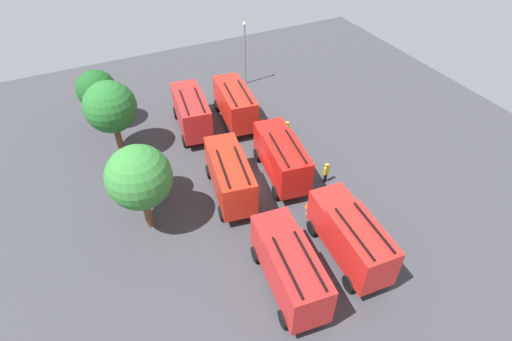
% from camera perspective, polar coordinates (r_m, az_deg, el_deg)
% --- Properties ---
extents(ground_plane, '(55.71, 55.71, 0.00)m').
position_cam_1_polar(ground_plane, '(33.08, 0.00, -1.84)').
color(ground_plane, '#38383D').
extents(fire_truck_0, '(7.36, 3.19, 3.88)m').
position_cam_1_polar(fire_truck_0, '(27.16, 13.08, -8.84)').
color(fire_truck_0, red).
rests_on(fire_truck_0, ground).
extents(fire_truck_1, '(7.49, 3.63, 3.88)m').
position_cam_1_polar(fire_truck_1, '(32.39, 3.60, 2.00)').
color(fire_truck_1, red).
rests_on(fire_truck_1, ground).
extents(fire_truck_2, '(7.46, 3.54, 3.88)m').
position_cam_1_polar(fire_truck_2, '(39.03, -2.98, 9.46)').
color(fire_truck_2, red).
rests_on(fire_truck_2, ground).
extents(fire_truck_3, '(7.43, 3.43, 3.88)m').
position_cam_1_polar(fire_truck_3, '(25.08, 4.68, -13.22)').
color(fire_truck_3, red).
rests_on(fire_truck_3, ground).
extents(fire_truck_4, '(7.51, 3.73, 3.88)m').
position_cam_1_polar(fire_truck_4, '(30.71, -3.71, -0.56)').
color(fire_truck_4, red).
rests_on(fire_truck_4, ground).
extents(fire_truck_5, '(7.47, 3.56, 3.88)m').
position_cam_1_polar(fire_truck_5, '(38.29, -9.07, 8.30)').
color(fire_truck_5, red).
rests_on(fire_truck_5, ground).
extents(firefighter_0, '(0.33, 0.46, 1.80)m').
position_cam_1_polar(firefighter_0, '(37.39, 4.38, 5.76)').
color(firefighter_0, black).
rests_on(firefighter_0, ground).
extents(firefighter_1, '(0.41, 0.48, 1.66)m').
position_cam_1_polar(firefighter_1, '(36.72, 2.50, 4.94)').
color(firefighter_1, black).
rests_on(firefighter_1, ground).
extents(firefighter_2, '(0.34, 0.47, 1.83)m').
position_cam_1_polar(firefighter_2, '(33.04, 9.78, -0.20)').
color(firefighter_2, black).
rests_on(firefighter_2, ground).
extents(tree_0, '(4.42, 4.42, 6.85)m').
position_cam_1_polar(tree_0, '(27.78, -16.07, -0.97)').
color(tree_0, brown).
rests_on(tree_0, ground).
extents(tree_1, '(3.01, 3.01, 4.66)m').
position_cam_1_polar(tree_1, '(30.95, -15.28, 0.59)').
color(tree_1, brown).
rests_on(tree_1, ground).
extents(tree_2, '(4.34, 4.34, 6.73)m').
position_cam_1_polar(tree_2, '(35.88, -19.76, 8.36)').
color(tree_2, brown).
rests_on(tree_2, ground).
extents(tree_3, '(3.62, 3.62, 5.60)m').
position_cam_1_polar(tree_3, '(40.49, -21.42, 10.47)').
color(tree_3, brown).
rests_on(tree_3, ground).
extents(traffic_cone_0, '(0.48, 0.48, 0.69)m').
position_cam_1_polar(traffic_cone_0, '(29.20, 2.29, -8.31)').
color(traffic_cone_0, '#F2600C').
rests_on(traffic_cone_0, ground).
extents(traffic_cone_1, '(0.45, 0.45, 0.65)m').
position_cam_1_polar(traffic_cone_1, '(39.94, 0.68, 7.21)').
color(traffic_cone_1, '#F2600C').
rests_on(traffic_cone_1, ground).
extents(traffic_cone_2, '(0.41, 0.41, 0.58)m').
position_cam_1_polar(traffic_cone_2, '(31.18, 7.27, -4.79)').
color(traffic_cone_2, '#F2600C').
rests_on(traffic_cone_2, ground).
extents(lamppost, '(0.36, 0.36, 6.94)m').
position_cam_1_polar(lamppost, '(44.99, -1.57, 16.66)').
color(lamppost, slate).
rests_on(lamppost, ground).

